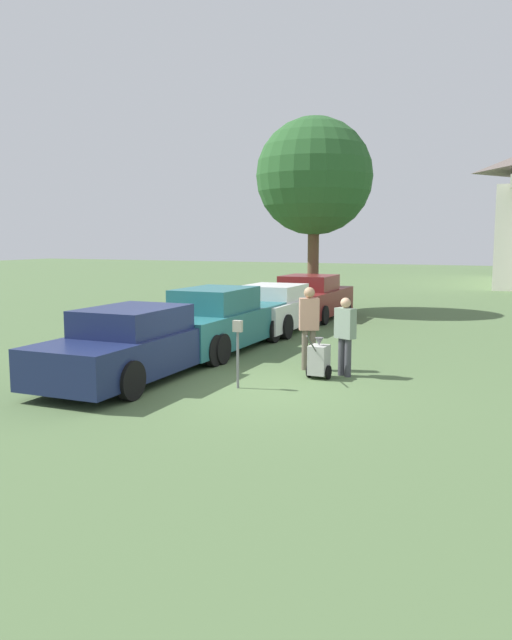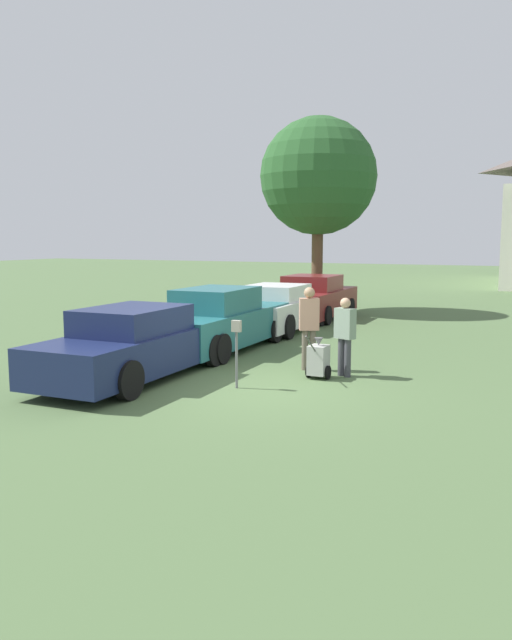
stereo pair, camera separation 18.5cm
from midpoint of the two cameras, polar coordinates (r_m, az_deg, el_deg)
name	(u,v)px [view 2 (the right image)]	position (r m, az deg, el deg)	size (l,w,h in m)	color
ground_plane	(250,388)	(12.03, -0.09, -6.26)	(120.00, 120.00, 0.00)	#4C663D
parked_car_navy	(138,344)	(13.02, -10.36, -2.21)	(2.06, 5.26, 1.48)	#19234C
parked_car_teal	(220,322)	(16.00, -3.00, -0.14)	(1.99, 5.29, 1.62)	#23666B
parked_car_white	(278,309)	(19.41, 2.28, 1.03)	(2.07, 4.77, 1.44)	silver
parked_car_maroon	(314,299)	(22.46, 5.53, 1.96)	(2.15, 4.72, 1.56)	maroon
parking_meter	(237,341)	(11.88, -1.35, -1.92)	(0.18, 0.09, 1.31)	slate
person_worker	(309,323)	(13.58, 5.26, -0.24)	(0.47, 0.39, 1.82)	#665B4C
person_supervisor	(345,332)	(13.04, 8.53, -1.10)	(0.47, 0.36, 1.65)	#3F3F47
equipment_cart	(318,360)	(12.87, 6.13, -3.64)	(0.47, 0.99, 1.00)	#B2B2AD
shade_tree	(318,177)	(24.79, 5.93, 12.89)	(4.51, 4.51, 7.50)	brown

